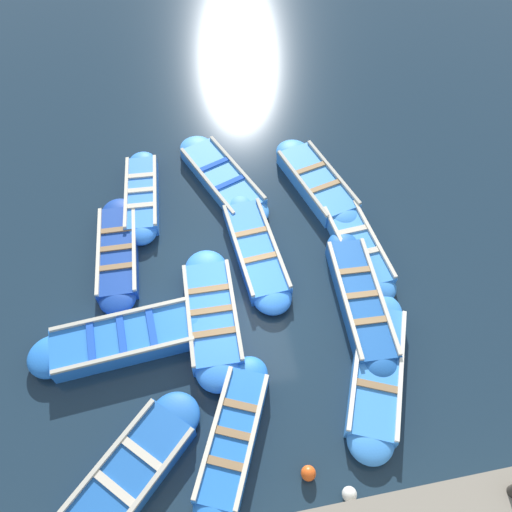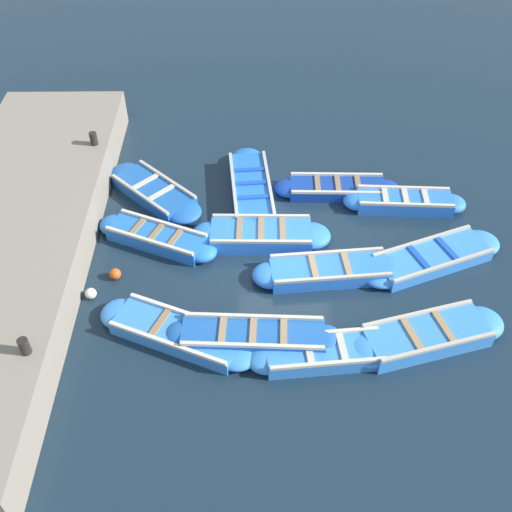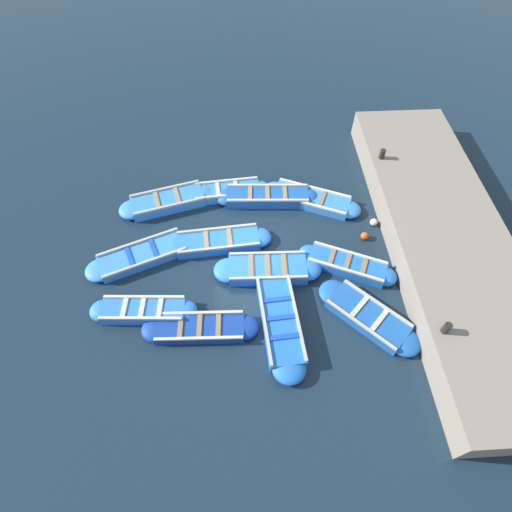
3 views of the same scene
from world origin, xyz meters
TOP-DOWN VIEW (x-y plane):
  - ground_plane at (0.00, 0.00)m, footprint 120.00×120.00m
  - boat_outer_left at (-3.46, 2.47)m, footprint 3.02×3.02m
  - boat_mid_row at (0.60, -2.90)m, footprint 3.26×1.06m
  - boat_alongside at (-0.85, -2.50)m, footprint 3.80×0.99m
  - boat_drifting at (-2.45, -2.34)m, footprint 3.67×2.23m
  - boat_tucked at (-3.19, 0.62)m, footprint 3.22×1.96m
  - boat_centre at (2.75, -2.50)m, footprint 3.64×1.80m
  - boat_stern_in at (0.93, -0.55)m, footprint 3.66×1.15m
  - boat_inner_gap at (-0.87, 2.50)m, footprint 1.25×3.86m
  - boat_broadside at (-0.64, 0.67)m, footprint 3.45×1.08m
  - boat_near_quay at (3.41, -0.14)m, footprint 3.79×2.22m
  - boat_bow_out at (1.46, 2.58)m, footprint 3.40×0.95m
  - boat_end_of_row at (3.14, 1.94)m, footprint 3.23×0.93m
  - buoy_orange_near at (-4.48, -1.16)m, footprint 0.26×0.26m
  - buoy_yellow_far at (-4.03, -0.56)m, footprint 0.27×0.27m

SIDE VIEW (x-z plane):
  - ground_plane at x=0.00m, z-range 0.00..0.00m
  - buoy_orange_near at x=-4.48m, z-range 0.00..0.26m
  - buoy_yellow_far at x=-4.03m, z-range 0.00..0.27m
  - boat_bow_out at x=1.46m, z-range -0.03..0.33m
  - boat_near_quay at x=3.41m, z-range -0.03..0.33m
  - boat_drifting at x=-2.45m, z-range -0.03..0.35m
  - boat_outer_left at x=-3.46m, z-range -0.03..0.35m
  - boat_mid_row at x=0.60m, z-range -0.03..0.36m
  - boat_stern_in at x=0.93m, z-range -0.03..0.37m
  - boat_end_of_row at x=3.14m, z-range -0.03..0.39m
  - boat_tucked at x=-3.19m, z-range -0.03..0.39m
  - boat_centre at x=2.75m, z-range -0.03..0.41m
  - boat_broadside at x=-0.64m, z-range -0.03..0.42m
  - boat_inner_gap at x=-0.87m, z-range -0.03..0.43m
  - boat_alongside at x=-0.85m, z-range -0.03..0.43m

